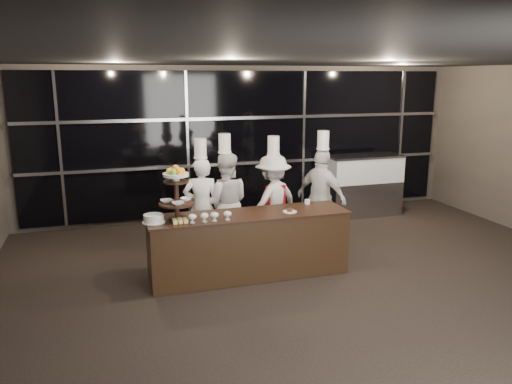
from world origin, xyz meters
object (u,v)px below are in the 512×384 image
object	(u,v)px
display_case	(363,182)
chef_a	(202,205)
buffet_counter	(249,244)
chef_c	(273,201)
layer_cake	(153,219)
chef_b	(225,202)
display_stand	(176,189)
chef_d	(321,197)

from	to	relation	value
display_case	chef_a	world-z (taller)	chef_a
buffet_counter	chef_c	xyz separation A→B (m)	(0.74, 1.08, 0.33)
layer_cake	chef_b	world-z (taller)	chef_b
buffet_counter	chef_a	world-z (taller)	chef_a
display_stand	display_case	xyz separation A→B (m)	(4.15, 2.43, -0.65)
display_stand	buffet_counter	bearing A→B (deg)	0.01
display_stand	display_case	world-z (taller)	display_stand
display_case	chef_b	distance (m)	3.49
display_stand	chef_d	xyz separation A→B (m)	(2.53, 0.91, -0.50)
chef_b	display_case	bearing A→B (deg)	22.51
buffet_counter	chef_d	xyz separation A→B (m)	(1.53, 0.91, 0.37)
display_stand	chef_d	size ratio (longest dim) A/B	0.38
chef_b	chef_c	size ratio (longest dim) A/B	1.03
buffet_counter	chef_d	world-z (taller)	chef_d
layer_cake	display_case	size ratio (longest dim) A/B	0.20
buffet_counter	display_case	bearing A→B (deg)	37.57
display_stand	display_case	bearing A→B (deg)	30.29
buffet_counter	chef_b	distance (m)	1.15
display_stand	chef_b	world-z (taller)	chef_b
chef_d	chef_b	bearing A→B (deg)	173.51
display_stand	chef_b	size ratio (longest dim) A/B	0.39
layer_cake	chef_d	xyz separation A→B (m)	(2.85, 0.96, -0.14)
buffet_counter	layer_cake	xyz separation A→B (m)	(-1.32, -0.05, 0.51)
buffet_counter	layer_cake	bearing A→B (deg)	-177.83
chef_a	chef_c	size ratio (longest dim) A/B	1.01
display_case	buffet_counter	bearing A→B (deg)	-142.43
display_stand	chef_c	bearing A→B (deg)	31.95
buffet_counter	display_stand	xyz separation A→B (m)	(-1.00, -0.00, 0.87)
chef_a	chef_b	world-z (taller)	chef_b
display_case	chef_b	size ratio (longest dim) A/B	0.80
chef_a	buffet_counter	bearing A→B (deg)	-65.52
chef_b	display_stand	bearing A→B (deg)	-130.51
chef_b	chef_a	bearing A→B (deg)	-170.84
buffet_counter	display_case	world-z (taller)	display_case
display_case	chef_d	distance (m)	2.23
layer_cake	chef_b	bearing A→B (deg)	42.35
layer_cake	display_case	xyz separation A→B (m)	(4.47, 2.48, -0.29)
display_stand	chef_b	distance (m)	1.52
chef_b	chef_c	world-z (taller)	chef_b
chef_d	display_case	bearing A→B (deg)	43.05
display_stand	layer_cake	world-z (taller)	display_stand
chef_c	chef_d	size ratio (longest dim) A/B	0.96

